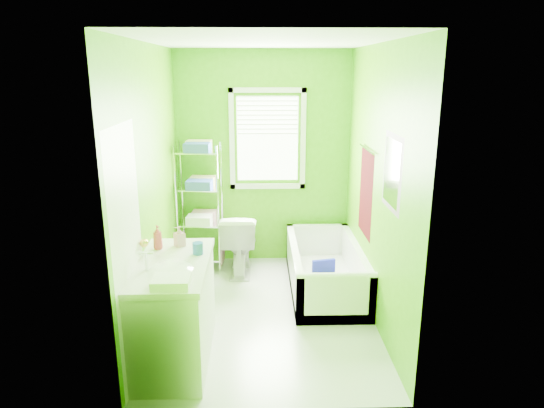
{
  "coord_description": "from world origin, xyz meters",
  "views": [
    {
      "loc": [
        -0.06,
        -4.42,
        2.37
      ],
      "look_at": [
        0.07,
        0.25,
        1.07
      ],
      "focal_mm": 32.0,
      "sensor_mm": 36.0,
      "label": 1
    }
  ],
  "objects_px": {
    "wire_shelf_unit": "(201,193)",
    "toilet": "(240,242)",
    "bathtub": "(325,275)",
    "vanity": "(174,308)"
  },
  "relations": [
    {
      "from": "bathtub",
      "to": "wire_shelf_unit",
      "type": "distance_m",
      "value": 1.74
    },
    {
      "from": "bathtub",
      "to": "vanity",
      "type": "bearing_deg",
      "value": -138.13
    },
    {
      "from": "vanity",
      "to": "wire_shelf_unit",
      "type": "xyz_separation_m",
      "value": [
        0.03,
        1.94,
        0.49
      ]
    },
    {
      "from": "wire_shelf_unit",
      "to": "vanity",
      "type": "bearing_deg",
      "value": -90.79
    },
    {
      "from": "bathtub",
      "to": "toilet",
      "type": "height_order",
      "value": "toilet"
    },
    {
      "from": "bathtub",
      "to": "wire_shelf_unit",
      "type": "xyz_separation_m",
      "value": [
        -1.41,
        0.66,
        0.78
      ]
    },
    {
      "from": "bathtub",
      "to": "wire_shelf_unit",
      "type": "bearing_deg",
      "value": 155.05
    },
    {
      "from": "toilet",
      "to": "wire_shelf_unit",
      "type": "bearing_deg",
      "value": -16.07
    },
    {
      "from": "vanity",
      "to": "wire_shelf_unit",
      "type": "distance_m",
      "value": 2.0
    },
    {
      "from": "wire_shelf_unit",
      "to": "toilet",
      "type": "bearing_deg",
      "value": -17.54
    }
  ]
}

